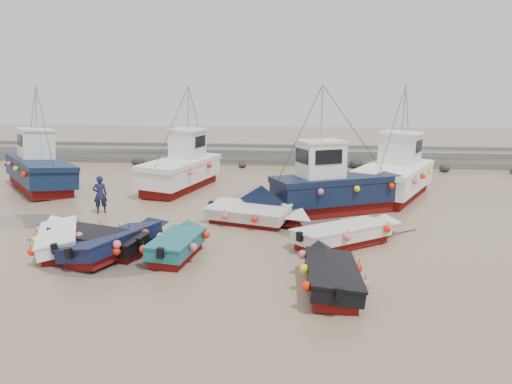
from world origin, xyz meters
The scene contains 18 objects.
ground centered at (0.00, 0.00, 0.00)m, with size 120.00×120.00×0.00m, color #90775D.
seawall centered at (0.05, 21.99, 0.63)m, with size 60.00×4.92×1.50m.
puddle_a centered at (-2.86, -1.99, 0.00)m, with size 4.87×4.87×0.01m, color #5E544B.
puddle_b centered at (4.59, 3.54, 0.00)m, with size 3.71×3.71×0.01m, color #5E544B.
puddle_c centered at (-8.59, 2.95, 0.00)m, with size 4.39×4.39×0.01m, color #5E544B.
puddle_d centered at (3.36, 9.53, 0.00)m, with size 6.71×6.71×0.01m, color #5E544B.
dinghy_0 centered at (-5.09, -0.65, 0.55)m, with size 3.18×5.66×1.43m.
dinghy_1 centered at (-2.55, -0.96, 0.54)m, with size 3.28×6.11×1.43m.
dinghy_2 centered at (-0.30, -0.93, 0.57)m, with size 2.04×5.14×1.43m.
dinghy_3 centered at (6.04, 1.10, 0.54)m, with size 5.42×4.51×1.43m.
dinghy_4 centered at (-3.55, -0.98, 0.55)m, with size 5.64×2.71×1.43m.
dinghy_5 centered at (2.03, 3.67, 0.55)m, with size 5.94×3.03×1.43m.
dinghy_6 centered at (5.13, -3.36, 0.55)m, with size 2.15×5.76×1.43m.
cabin_boat_0 centered at (-12.36, 10.24, 1.32)m, with size 8.07×8.84×6.22m.
cabin_boat_1 centered at (-3.36, 11.49, 1.34)m, with size 4.03×10.13×6.22m.
cabin_boat_2 centered at (5.11, 5.99, 1.37)m, with size 8.78×5.41×6.22m.
cabin_boat_3 centered at (9.28, 10.67, 1.34)m, with size 5.88×9.82×6.22m.
person centered at (-5.88, 4.83, 0.00)m, with size 0.69×0.45×1.88m, color #171A39.
Camera 1 is at (4.59, -18.15, 6.16)m, focal length 35.00 mm.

